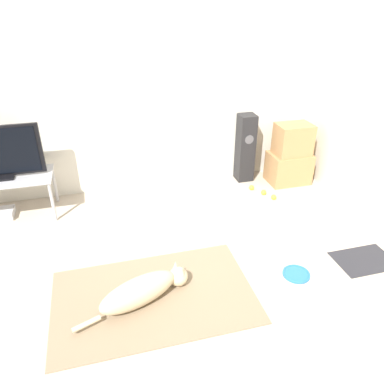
% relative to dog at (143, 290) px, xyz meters
% --- Properties ---
extents(ground_plane, '(12.00, 12.00, 0.00)m').
position_rel_dog_xyz_m(ground_plane, '(0.05, 0.04, -0.13)').
color(ground_plane, '#B2A38E').
extents(wall_back, '(8.00, 0.06, 2.55)m').
position_rel_dog_xyz_m(wall_back, '(0.05, 2.14, 1.14)').
color(wall_back, beige).
rests_on(wall_back, ground_plane).
extents(area_rug, '(1.70, 1.07, 0.01)m').
position_rel_dog_xyz_m(area_rug, '(0.09, 0.04, -0.13)').
color(area_rug, '#847056').
rests_on(area_rug, ground_plane).
extents(dog, '(0.99, 0.45, 0.26)m').
position_rel_dog_xyz_m(dog, '(0.00, 0.00, 0.00)').
color(dog, beige).
rests_on(dog, area_rug).
extents(frisbee, '(0.25, 0.25, 0.03)m').
position_rel_dog_xyz_m(frisbee, '(1.41, -0.03, -0.12)').
color(frisbee, blue).
rests_on(frisbee, ground_plane).
extents(cardboard_box_lower, '(0.54, 0.39, 0.41)m').
position_rel_dog_xyz_m(cardboard_box_lower, '(2.23, 1.73, 0.07)').
color(cardboard_box_lower, '#A87A4C').
rests_on(cardboard_box_lower, ground_plane).
extents(cardboard_box_upper, '(0.45, 0.32, 0.40)m').
position_rel_dog_xyz_m(cardboard_box_upper, '(2.23, 1.72, 0.47)').
color(cardboard_box_upper, '#A87A4C').
rests_on(cardboard_box_upper, cardboard_box_lower).
extents(floor_speaker, '(0.21, 0.22, 0.91)m').
position_rel_dog_xyz_m(floor_speaker, '(1.68, 1.96, 0.32)').
color(floor_speaker, black).
rests_on(floor_speaker, ground_plane).
extents(tennis_ball_by_boxes, '(0.07, 0.07, 0.07)m').
position_rel_dog_xyz_m(tennis_ball_by_boxes, '(1.66, 1.62, -0.10)').
color(tennis_ball_by_boxes, '#C6E033').
rests_on(tennis_ball_by_boxes, ground_plane).
extents(tennis_ball_near_speaker, '(0.07, 0.07, 0.07)m').
position_rel_dog_xyz_m(tennis_ball_near_speaker, '(1.83, 1.31, -0.10)').
color(tennis_ball_near_speaker, '#C6E033').
rests_on(tennis_ball_near_speaker, ground_plane).
extents(tennis_ball_loose_on_carpet, '(0.07, 0.07, 0.07)m').
position_rel_dog_xyz_m(tennis_ball_loose_on_carpet, '(1.76, 1.46, -0.10)').
color(tennis_ball_loose_on_carpet, '#C6E033').
rests_on(tennis_ball_loose_on_carpet, ground_plane).
extents(door_mat, '(0.57, 0.40, 0.01)m').
position_rel_dog_xyz_m(door_mat, '(2.15, -0.01, -0.13)').
color(door_mat, '#28282D').
rests_on(door_mat, ground_plane).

